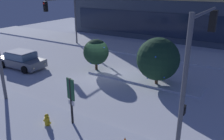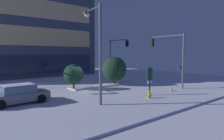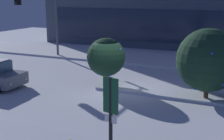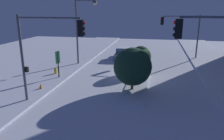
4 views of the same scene
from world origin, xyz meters
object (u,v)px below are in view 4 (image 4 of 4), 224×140
object	(u,v)px
car_near	(123,53)
construction_cone	(41,87)
traffic_light_corner_far_left	(182,28)
decorated_tree_left_of_median	(133,67)
traffic_light_corner_near_right	(45,44)
street_lamp_arched	(82,23)
fire_hydrant	(56,71)
parking_info_sign	(58,61)
decorated_tree_median	(141,56)

from	to	relation	value
car_near	construction_cone	world-z (taller)	car_near
car_near	traffic_light_corner_far_left	size ratio (longest dim) A/B	0.79
traffic_light_corner_far_left	decorated_tree_left_of_median	size ratio (longest dim) A/B	1.60
traffic_light_corner_far_left	traffic_light_corner_near_right	world-z (taller)	traffic_light_corner_near_right
traffic_light_corner_far_left	street_lamp_arched	xyz separation A→B (m)	(6.08, -11.36, 0.83)
construction_cone	decorated_tree_left_of_median	bearing A→B (deg)	100.97
traffic_light_corner_near_right	fire_hydrant	bearing A→B (deg)	112.41
parking_info_sign	construction_cone	xyz separation A→B (m)	(3.17, -0.13, -1.38)
car_near	fire_hydrant	size ratio (longest dim) A/B	5.78
fire_hydrant	parking_info_sign	size ratio (longest dim) A/B	0.29
street_lamp_arched	traffic_light_corner_near_right	bearing A→B (deg)	-75.64
parking_info_sign	construction_cone	distance (m)	3.46
street_lamp_arched	parking_info_sign	distance (m)	6.24
traffic_light_corner_far_left	decorated_tree_median	world-z (taller)	traffic_light_corner_far_left
street_lamp_arched	decorated_tree_median	distance (m)	7.61
traffic_light_corner_near_right	fire_hydrant	xyz separation A→B (m)	(-6.40, -2.64, -3.81)
traffic_light_corner_far_left	car_near	bearing A→B (deg)	12.09
traffic_light_corner_far_left	fire_hydrant	world-z (taller)	traffic_light_corner_far_left
traffic_light_corner_near_right	decorated_tree_left_of_median	size ratio (longest dim) A/B	1.72
car_near	construction_cone	xyz separation A→B (m)	(13.01, -4.79, -0.44)
traffic_light_corner_near_right	traffic_light_corner_far_left	bearing A→B (deg)	58.83
decorated_tree_median	decorated_tree_left_of_median	size ratio (longest dim) A/B	0.78
street_lamp_arched	fire_hydrant	size ratio (longest dim) A/B	9.54
street_lamp_arched	decorated_tree_median	size ratio (longest dim) A/B	2.69
construction_cone	decorated_tree_median	bearing A→B (deg)	132.52
traffic_light_corner_near_right	parking_info_sign	bearing A→B (deg)	108.58
fire_hydrant	decorated_tree_left_of_median	xyz separation A→B (m)	(2.73, 7.99, 1.63)
construction_cone	parking_info_sign	bearing A→B (deg)	177.61
traffic_light_corner_near_right	construction_cone	world-z (taller)	traffic_light_corner_near_right
car_near	construction_cone	bearing A→B (deg)	-22.43
traffic_light_corner_near_right	fire_hydrant	world-z (taller)	traffic_light_corner_near_right
traffic_light_corner_near_right	fire_hydrant	distance (m)	7.90
decorated_tree_left_of_median	construction_cone	bearing A→B (deg)	-79.03
street_lamp_arched	construction_cone	world-z (taller)	street_lamp_arched
parking_info_sign	decorated_tree_median	distance (m)	8.28
parking_info_sign	car_near	bearing A→B (deg)	78.41
fire_hydrant	traffic_light_corner_far_left	bearing A→B (deg)	129.14
traffic_light_corner_far_left	fire_hydrant	size ratio (longest dim) A/B	7.30
street_lamp_arched	decorated_tree_left_of_median	size ratio (longest dim) A/B	2.09
street_lamp_arched	decorated_tree_median	xyz separation A→B (m)	(1.61, 6.74, -3.14)
traffic_light_corner_near_right	parking_info_sign	distance (m)	6.25
fire_hydrant	decorated_tree_left_of_median	distance (m)	8.60
parking_info_sign	decorated_tree_left_of_median	world-z (taller)	decorated_tree_left_of_median
street_lamp_arched	traffic_light_corner_far_left	bearing A→B (deg)	36.28
car_near	traffic_light_corner_far_left	world-z (taller)	traffic_light_corner_far_left
traffic_light_corner_near_right	decorated_tree_median	distance (m)	11.00
traffic_light_corner_far_left	decorated_tree_median	size ratio (longest dim) A/B	2.06
traffic_light_corner_near_right	decorated_tree_median	xyz separation A→B (m)	(-9.15, 5.57, -2.51)
decorated_tree_median	decorated_tree_left_of_median	xyz separation A→B (m)	(5.48, -0.22, 0.33)
traffic_light_corner_far_left	traffic_light_corner_near_right	distance (m)	19.68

